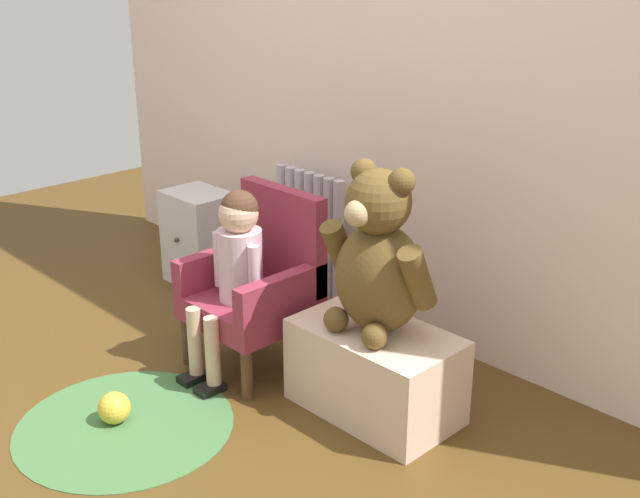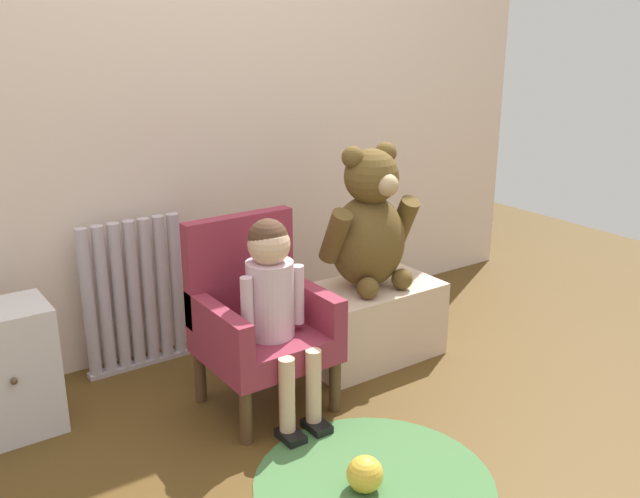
% 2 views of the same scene
% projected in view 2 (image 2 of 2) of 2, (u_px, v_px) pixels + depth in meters
% --- Properties ---
extents(ground_plane, '(6.00, 6.00, 0.00)m').
position_uv_depth(ground_plane, '(372.00, 470.00, 2.30)').
color(ground_plane, '#4F3716').
extents(back_wall, '(3.80, 0.05, 2.40)m').
position_uv_depth(back_wall, '(186.00, 67.00, 2.91)').
color(back_wall, beige).
rests_on(back_wall, ground_plane).
extents(radiator, '(0.43, 0.05, 0.63)m').
position_uv_depth(radiator, '(134.00, 296.00, 2.90)').
color(radiator, '#B6ABB7').
rests_on(radiator, ground_plane).
extents(small_dresser, '(0.32, 0.27, 0.47)m').
position_uv_depth(small_dresser, '(5.00, 371.00, 2.45)').
color(small_dresser, silver).
rests_on(small_dresser, ground_plane).
extents(child_armchair, '(0.44, 0.42, 0.70)m').
position_uv_depth(child_armchair, '(258.00, 318.00, 2.63)').
color(child_armchair, maroon).
rests_on(child_armchair, ground_plane).
extents(child_figure, '(0.25, 0.35, 0.74)m').
position_uv_depth(child_figure, '(274.00, 291.00, 2.49)').
color(child_figure, beige).
rests_on(child_figure, ground_plane).
extents(low_bench, '(0.59, 0.35, 0.32)m').
position_uv_depth(low_bench, '(369.00, 321.00, 3.03)').
color(low_bench, beige).
rests_on(low_bench, ground_plane).
extents(large_teddy_bear, '(0.43, 0.30, 0.60)m').
position_uv_depth(large_teddy_bear, '(369.00, 226.00, 2.90)').
color(large_teddy_bear, brown).
rests_on(large_teddy_bear, low_bench).
extents(floor_rug, '(0.76, 0.76, 0.01)m').
position_uv_depth(floor_rug, '(374.00, 482.00, 2.24)').
color(floor_rug, '#416F3B').
rests_on(floor_rug, ground_plane).
extents(toy_ball, '(0.12, 0.12, 0.12)m').
position_uv_depth(toy_ball, '(365.00, 474.00, 2.19)').
color(toy_ball, gold).
rests_on(toy_ball, ground_plane).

